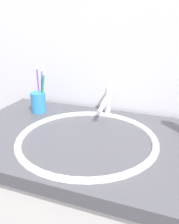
% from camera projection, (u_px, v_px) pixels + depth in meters
% --- Properties ---
extents(tiled_wall_back, '(2.16, 0.04, 2.40)m').
position_uv_depth(tiled_wall_back, '(116.00, 22.00, 0.99)').
color(tiled_wall_back, silver).
rests_on(tiled_wall_back, ground).
extents(vanity_counter, '(0.96, 0.57, 0.82)m').
position_uv_depth(vanity_counter, '(89.00, 224.00, 0.99)').
color(vanity_counter, silver).
rests_on(vanity_counter, ground).
extents(sink_basin, '(0.49, 0.49, 0.12)m').
position_uv_depth(sink_basin, '(87.00, 150.00, 0.84)').
color(sink_basin, white).
rests_on(sink_basin, vanity_counter).
extents(faucet, '(0.02, 0.17, 0.13)m').
position_uv_depth(faucet, '(106.00, 102.00, 1.00)').
color(faucet, silver).
rests_on(faucet, sink_basin).
extents(toothbrush_cup, '(0.06, 0.06, 0.09)m').
position_uv_depth(toothbrush_cup, '(38.00, 102.00, 1.05)').
color(toothbrush_cup, '#338CCC').
rests_on(toothbrush_cup, vanity_counter).
extents(toothbrush_blue, '(0.02, 0.03, 0.20)m').
position_uv_depth(toothbrush_blue, '(42.00, 85.00, 1.04)').
color(toothbrush_blue, blue).
rests_on(toothbrush_blue, toothbrush_cup).
extents(toothbrush_green, '(0.05, 0.02, 0.19)m').
position_uv_depth(toothbrush_green, '(43.00, 88.00, 1.01)').
color(toothbrush_green, green).
rests_on(toothbrush_green, toothbrush_cup).
extents(toothbrush_purple, '(0.03, 0.03, 0.20)m').
position_uv_depth(toothbrush_purple, '(38.00, 84.00, 1.05)').
color(toothbrush_purple, purple).
rests_on(toothbrush_purple, toothbrush_cup).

